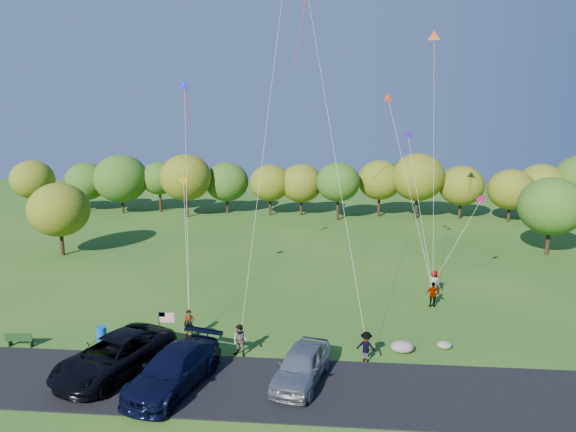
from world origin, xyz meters
name	(u,v)px	position (x,y,z in m)	size (l,w,h in m)	color
ground	(269,351)	(0.00, 0.00, 0.00)	(140.00, 140.00, 0.00)	#2C5518
asphalt_lane	(259,387)	(0.00, -4.00, 0.03)	(44.00, 6.00, 0.06)	black
treeline	(289,182)	(-1.86, 36.53, 4.70)	(77.18, 27.57, 8.15)	#342113
minivan_dark	(114,355)	(-7.71, -3.29, 1.03)	(3.21, 6.97, 1.94)	black
minivan_navy	(174,370)	(-4.18, -4.42, 0.99)	(2.62, 6.43, 1.87)	black
minivan_silver	(301,365)	(2.09, -3.35, 0.95)	(2.11, 5.24, 1.78)	#92959B
flyer_a	(189,324)	(-4.97, 1.21, 0.90)	(0.66, 0.43, 1.80)	#4C4C59
flyer_b	(240,341)	(-1.49, -0.80, 0.93)	(0.90, 0.70, 1.85)	#4C4C59
flyer_c	(366,347)	(5.50, -0.80, 0.86)	(1.11, 0.64, 1.72)	#4C4C59
flyer_d	(433,295)	(10.67, 7.65, 0.91)	(1.07, 0.44, 1.82)	#4C4C59
flyer_e	(434,282)	(11.24, 10.32, 0.91)	(0.89, 0.58, 1.81)	#4C4C59
park_bench	(19,339)	(-14.54, -0.79, 0.47)	(1.59, 0.45, 0.88)	#173A15
trash_barrel	(102,334)	(-10.13, 0.44, 0.44)	(0.58, 0.58, 0.87)	#0C47B9
flag_assembly	(164,322)	(-5.86, -0.70, 1.84)	(0.91, 0.59, 2.46)	black
boulder_near	(402,347)	(7.63, 0.45, 0.33)	(1.30, 1.02, 0.65)	#A09E8C
boulder_far	(444,345)	(10.14, 1.13, 0.22)	(0.85, 0.71, 0.44)	gray
kites_aloft	(332,31)	(3.25, 14.14, 19.52)	(22.18, 9.05, 19.61)	red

